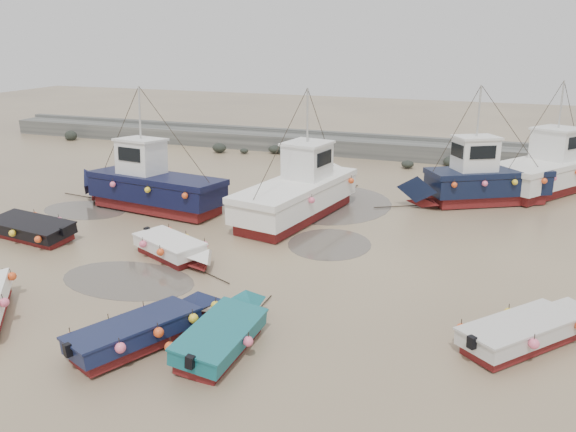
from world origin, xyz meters
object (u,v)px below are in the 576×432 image
Objects in this scene: dinghy_3 at (530,328)px; person at (156,208)px; cabin_boat_3 at (551,169)px; dinghy_2 at (225,329)px; dinghy_4 at (26,226)px; cabin_boat_1 at (303,190)px; cabin_boat_0 at (146,184)px; cabin_boat_2 at (477,179)px; dinghy_1 at (146,327)px; dinghy_5 at (175,247)px.

dinghy_3 is 2.73× the size of person.
dinghy_3 is 0.53× the size of cabin_boat_3.
dinghy_4 is at bearing 158.39° from dinghy_2.
cabin_boat_0 is at bearing -155.30° from cabin_boat_1.
cabin_boat_0 is at bearing 83.87° from cabin_boat_2.
cabin_boat_1 and cabin_boat_2 have the same top height.
dinghy_3 reaches higher than person.
dinghy_4 is at bearing 176.35° from dinghy_1.
cabin_boat_2 is at bearing -48.87° from dinghy_4.
dinghy_2 is 12.74m from cabin_boat_1.
dinghy_3 is 18.60m from cabin_boat_3.
dinghy_5 is at bearing 133.81° from dinghy_2.
dinghy_1 reaches higher than person.
person is (0.34, 0.19, -1.33)m from cabin_boat_0.
cabin_boat_3 is at bearing -46.26° from dinghy_4.
cabin_boat_2 is 5.59m from cabin_boat_3.
dinghy_5 is 0.50× the size of cabin_boat_0.
cabin_boat_1 is (10.68, 7.28, 0.76)m from dinghy_4.
dinghy_2 is 0.64× the size of cabin_boat_2.
dinghy_5 is at bearing 112.16° from person.
dinghy_3 is 0.49× the size of cabin_boat_0.
dinghy_1 is 0.55× the size of cabin_boat_0.
dinghy_2 is at bearing -69.93° from cabin_boat_1.
cabin_boat_3 is (12.48, 22.28, 0.78)m from dinghy_1.
cabin_boat_0 and cabin_boat_1 have the same top height.
dinghy_5 is 0.54× the size of cabin_boat_3.
dinghy_2 is 14.55m from cabin_boat_0.
cabin_boat_2 is (8.61, 18.24, 0.82)m from dinghy_1.
cabin_boat_2 is at bearing 162.36° from dinghy_5.
cabin_boat_1 is at bearing -107.64° from cabin_boat_3.
dinghy_3 is 13.37m from dinghy_5.
cabin_boat_2 is 0.92× the size of cabin_boat_3.
cabin_boat_1 is (7.93, 1.77, -0.03)m from cabin_boat_0.
person is (-19.58, -10.60, -1.32)m from cabin_boat_3.
dinghy_2 is 14.46m from person.
dinghy_1 is at bearing -83.82° from cabin_boat_3.
person is at bearing -20.47° from dinghy_4.
dinghy_5 is 2.81× the size of person.
cabin_boat_1 is 15.01m from cabin_boat_3.
dinghy_4 is at bearing -144.55° from dinghy_3.
cabin_boat_1 is (-1.77, 12.60, 0.75)m from dinghy_2.
cabin_boat_0 reaches higher than dinghy_5.
person is at bearing -116.15° from cabin_boat_3.
dinghy_1 is 11.83m from dinghy_4.
person is at bearing 148.07° from dinghy_1.
cabin_boat_1 is at bearing -47.69° from dinghy_4.
dinghy_5 is 0.46× the size of cabin_boat_1.
dinghy_5 is (-13.20, 2.15, 0.01)m from dinghy_3.
cabin_boat_3 reaches higher than dinghy_2.
dinghy_2 is 23.93m from cabin_boat_3.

